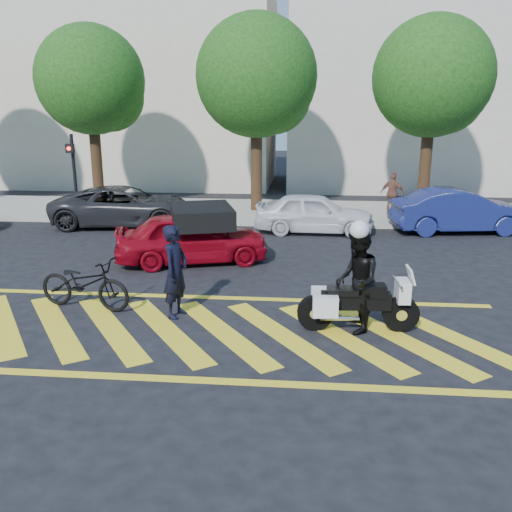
# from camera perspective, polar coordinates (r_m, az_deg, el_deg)

# --- Properties ---
(ground) EXTENTS (90.00, 90.00, 0.00)m
(ground) POSITION_cam_1_polar(r_m,az_deg,el_deg) (10.48, -6.17, -7.87)
(ground) COLOR black
(ground) RESTS_ON ground
(sidewalk) EXTENTS (60.00, 5.00, 0.15)m
(sidewalk) POSITION_cam_1_polar(r_m,az_deg,el_deg) (21.89, 0.04, 4.72)
(sidewalk) COLOR #9E998E
(sidewalk) RESTS_ON ground
(crosswalk) EXTENTS (12.33, 4.00, 0.01)m
(crosswalk) POSITION_cam_1_polar(r_m,az_deg,el_deg) (10.48, -6.38, -7.84)
(crosswalk) COLOR yellow
(crosswalk) RESTS_ON ground
(building_left) EXTENTS (16.00, 8.00, 10.00)m
(building_left) POSITION_cam_1_polar(r_m,az_deg,el_deg) (32.04, -13.37, 16.55)
(building_left) COLOR beige
(building_left) RESTS_ON ground
(building_right) EXTENTS (16.00, 8.00, 11.00)m
(building_right) POSITION_cam_1_polar(r_m,az_deg,el_deg) (31.24, 19.20, 17.09)
(building_right) COLOR beige
(building_right) RESTS_ON ground
(tree_left) EXTENTS (4.20, 4.20, 7.26)m
(tree_left) POSITION_cam_1_polar(r_m,az_deg,el_deg) (23.08, -16.64, 16.93)
(tree_left) COLOR black
(tree_left) RESTS_ON ground
(tree_center) EXTENTS (4.60, 4.60, 7.56)m
(tree_center) POSITION_cam_1_polar(r_m,az_deg,el_deg) (21.59, 0.42, 17.96)
(tree_center) COLOR black
(tree_center) RESTS_ON ground
(tree_right) EXTENTS (4.40, 4.40, 7.41)m
(tree_right) POSITION_cam_1_polar(r_m,az_deg,el_deg) (22.00, 18.35, 17.05)
(tree_right) COLOR black
(tree_right) RESTS_ON ground
(signal_pole) EXTENTS (0.28, 0.43, 3.20)m
(signal_pole) POSITION_cam_1_polar(r_m,az_deg,el_deg) (21.08, -18.66, 8.59)
(signal_pole) COLOR black
(signal_pole) RESTS_ON ground
(officer_bike) EXTENTS (0.61, 0.78, 1.89)m
(officer_bike) POSITION_cam_1_polar(r_m,az_deg,el_deg) (10.97, -8.46, -1.62)
(officer_bike) COLOR black
(officer_bike) RESTS_ON ground
(bicycle) EXTENTS (2.20, 1.15, 1.10)m
(bicycle) POSITION_cam_1_polar(r_m,az_deg,el_deg) (11.94, -17.60, -2.76)
(bicycle) COLOR black
(bicycle) RESTS_ON ground
(police_motorcycle) EXTENTS (2.31, 0.75, 1.02)m
(police_motorcycle) POSITION_cam_1_polar(r_m,az_deg,el_deg) (10.43, 10.53, -4.89)
(police_motorcycle) COLOR black
(police_motorcycle) RESTS_ON ground
(officer_moto) EXTENTS (0.80, 1.00, 1.98)m
(officer_moto) POSITION_cam_1_polar(r_m,az_deg,el_deg) (10.29, 10.56, -2.61)
(officer_moto) COLOR black
(officer_moto) RESTS_ON ground
(red_convertible) EXTENTS (4.43, 2.78, 1.40)m
(red_convertible) POSITION_cam_1_polar(r_m,az_deg,el_deg) (14.85, -6.76, 1.96)
(red_convertible) COLOR maroon
(red_convertible) RESTS_ON ground
(parked_mid_left) EXTENTS (5.31, 2.87, 1.42)m
(parked_mid_left) POSITION_cam_1_polar(r_m,az_deg,el_deg) (20.01, -13.61, 5.12)
(parked_mid_left) COLOR black
(parked_mid_left) RESTS_ON ground
(parked_mid_right) EXTENTS (4.03, 1.73, 1.36)m
(parked_mid_right) POSITION_cam_1_polar(r_m,az_deg,el_deg) (18.45, 6.15, 4.53)
(parked_mid_right) COLOR white
(parked_mid_right) RESTS_ON ground
(parked_right) EXTENTS (4.66, 2.14, 1.48)m
(parked_right) POSITION_cam_1_polar(r_m,az_deg,el_deg) (19.62, 20.64, 4.46)
(parked_right) COLOR navy
(parked_right) RESTS_ON ground
(pedestrian_right) EXTENTS (1.02, 0.77, 1.61)m
(pedestrian_right) POSITION_cam_1_polar(r_m,az_deg,el_deg) (21.39, 14.19, 6.39)
(pedestrian_right) COLOR brown
(pedestrian_right) RESTS_ON sidewalk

